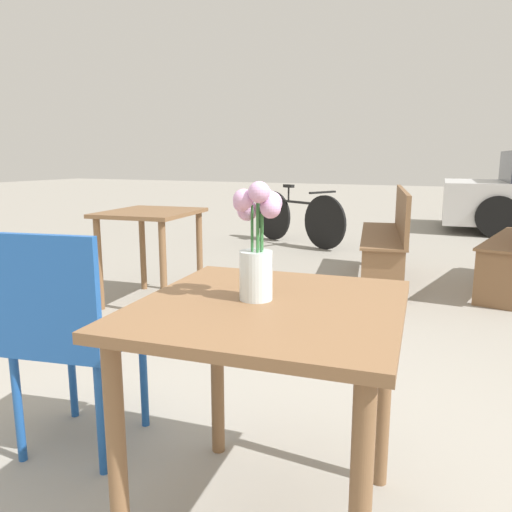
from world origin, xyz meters
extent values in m
cube|color=brown|center=(0.00, 0.00, 0.71)|extent=(0.81, 0.84, 0.03)
cylinder|color=brown|center=(-0.27, -0.36, 0.35)|extent=(0.05, 0.05, 0.69)
cylinder|color=brown|center=(-0.34, 0.29, 0.35)|extent=(0.05, 0.05, 0.69)
cylinder|color=brown|center=(0.27, 0.36, 0.35)|extent=(0.05, 0.05, 0.69)
cylinder|color=silver|center=(-0.05, 0.01, 0.79)|extent=(0.10, 0.10, 0.14)
cylinder|color=silver|center=(-0.05, 0.01, 0.76)|extent=(0.08, 0.08, 0.08)
cylinder|color=#337038|center=(-0.03, 0.01, 0.85)|extent=(0.01, 0.01, 0.24)
sphere|color=#CC99C6|center=(0.00, 0.00, 0.99)|extent=(0.06, 0.06, 0.06)
cylinder|color=#337038|center=(-0.04, 0.03, 0.85)|extent=(0.01, 0.01, 0.25)
sphere|color=#CC99C6|center=(-0.02, 0.06, 1.00)|extent=(0.07, 0.07, 0.07)
cylinder|color=#337038|center=(-0.05, 0.03, 0.86)|extent=(0.01, 0.01, 0.27)
sphere|color=#CC99C6|center=(-0.05, 0.05, 1.02)|extent=(0.06, 0.06, 0.06)
cylinder|color=#337038|center=(-0.07, 0.03, 0.84)|extent=(0.01, 0.01, 0.22)
sphere|color=#CC99C6|center=(-0.09, 0.04, 0.97)|extent=(0.06, 0.06, 0.06)
cylinder|color=#337038|center=(-0.06, 0.01, 0.86)|extent=(0.01, 0.01, 0.25)
sphere|color=#CC99C6|center=(-0.09, 0.00, 1.00)|extent=(0.05, 0.05, 0.05)
cylinder|color=#337038|center=(-0.06, 0.00, 0.86)|extent=(0.01, 0.01, 0.26)
sphere|color=#CC99C6|center=(-0.07, -0.03, 1.01)|extent=(0.06, 0.06, 0.06)
cylinder|color=#337038|center=(-0.04, -0.01, 0.87)|extent=(0.01, 0.01, 0.28)
sphere|color=#CC99C6|center=(-0.02, -0.03, 1.03)|extent=(0.06, 0.06, 0.06)
cube|color=#1E519E|center=(-0.85, 0.13, 0.44)|extent=(0.47, 0.47, 0.03)
cube|color=#1E519E|center=(-0.81, -0.05, 0.66)|extent=(0.40, 0.11, 0.42)
cylinder|color=#1E519E|center=(-1.05, 0.26, 0.21)|extent=(0.03, 0.03, 0.42)
cylinder|color=#1E519E|center=(-0.71, 0.33, 0.21)|extent=(0.03, 0.03, 0.42)
cylinder|color=#1E519E|center=(-0.98, -0.07, 0.21)|extent=(0.03, 0.03, 0.42)
cylinder|color=#1E519E|center=(-0.65, -0.01, 0.21)|extent=(0.03, 0.03, 0.42)
cube|color=brown|center=(0.67, 2.82, 0.21)|extent=(0.33, 0.12, 0.43)
cube|color=brown|center=(-0.28, 3.27, 0.44)|extent=(0.67, 1.64, 0.02)
cube|color=brown|center=(-0.13, 3.30, 0.65)|extent=(0.35, 1.57, 0.40)
cube|color=brown|center=(-0.14, 2.55, 0.21)|extent=(0.33, 0.12, 0.43)
cube|color=brown|center=(-0.43, 4.00, 0.21)|extent=(0.33, 0.12, 0.43)
cube|color=brown|center=(-1.81, 1.89, 0.71)|extent=(0.74, 0.82, 0.03)
cylinder|color=brown|center=(-2.04, 1.55, 0.35)|extent=(0.05, 0.05, 0.69)
cylinder|color=brown|center=(-1.51, 1.61, 0.35)|extent=(0.05, 0.05, 0.69)
cylinder|color=brown|center=(-2.11, 2.17, 0.35)|extent=(0.05, 0.05, 0.69)
cylinder|color=brown|center=(-1.58, 2.24, 0.35)|extent=(0.05, 0.05, 0.69)
cylinder|color=black|center=(-2.12, 5.11, 0.34)|extent=(0.62, 0.33, 0.67)
cylinder|color=black|center=(-1.25, 4.68, 0.34)|extent=(0.62, 0.33, 0.67)
cube|color=black|center=(-1.68, 4.89, 0.55)|extent=(0.80, 0.41, 0.03)
cylinder|color=black|center=(-1.84, 4.97, 0.66)|extent=(0.02, 0.02, 0.20)
cube|color=black|center=(-1.84, 4.97, 0.76)|extent=(0.17, 0.12, 0.04)
cube|color=black|center=(-1.29, 4.70, 0.71)|extent=(0.23, 0.41, 0.02)
cylinder|color=black|center=(0.72, 6.60, 0.30)|extent=(0.61, 0.23, 0.60)
cylinder|color=black|center=(0.58, 8.32, 0.30)|extent=(0.61, 0.23, 0.60)
camera|label=1|loc=(0.53, -1.25, 1.12)|focal=35.00mm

